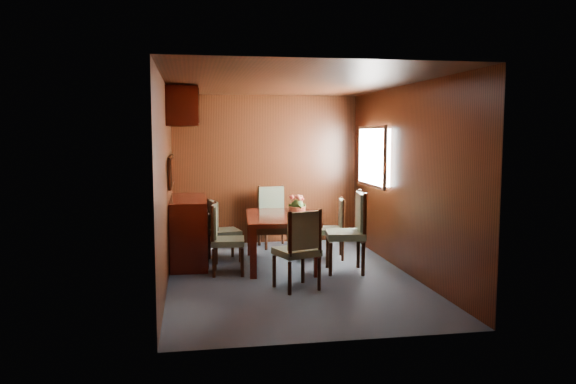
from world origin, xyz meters
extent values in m
plane|color=#303741|center=(0.00, 0.00, 0.00)|extent=(4.50, 4.50, 0.00)
cube|color=black|center=(-1.50, 0.00, 1.20)|extent=(0.02, 4.50, 2.40)
cube|color=black|center=(1.50, 0.00, 1.20)|extent=(0.02, 4.50, 2.40)
cube|color=black|center=(0.00, 2.25, 1.20)|extent=(3.00, 0.02, 2.40)
cube|color=black|center=(0.00, -2.25, 1.20)|extent=(3.00, 0.02, 2.40)
cube|color=black|center=(0.00, 0.00, 2.40)|extent=(3.00, 4.50, 0.02)
cube|color=white|center=(1.48, 1.10, 1.45)|extent=(0.14, 1.10, 0.80)
cube|color=#B2B2B7|center=(1.41, 1.10, 1.45)|extent=(0.04, 1.20, 0.90)
cube|color=black|center=(-1.47, 1.00, 1.28)|extent=(0.03, 1.36, 0.41)
cube|color=silver|center=(-1.45, 1.00, 1.28)|extent=(0.01, 1.30, 0.35)
cube|color=#350C06|center=(-1.30, 1.00, 2.13)|extent=(0.40, 1.40, 0.50)
cube|color=#350C06|center=(-1.25, 1.00, 0.45)|extent=(0.48, 1.40, 0.90)
cube|color=#350C06|center=(-0.47, -0.03, 0.32)|extent=(0.09, 0.09, 0.63)
cube|color=#350C06|center=(0.33, -0.09, 0.32)|extent=(0.09, 0.09, 0.63)
cube|color=#350C06|center=(-0.36, 1.31, 0.32)|extent=(0.09, 0.09, 0.63)
cube|color=#350C06|center=(0.43, 1.25, 0.32)|extent=(0.09, 0.09, 0.63)
cube|color=black|center=(-0.02, 0.61, 0.59)|extent=(0.91, 1.41, 0.09)
cube|color=#350C06|center=(-0.02, 0.61, 0.66)|extent=(1.02, 1.53, 0.05)
cylinder|color=black|center=(-0.92, 0.46, 0.18)|extent=(0.04, 0.04, 0.36)
cylinder|color=black|center=(-0.94, 0.10, 0.18)|extent=(0.04, 0.04, 0.36)
cylinder|color=black|center=(-0.56, 0.44, 0.18)|extent=(0.04, 0.04, 0.36)
cylinder|color=black|center=(-0.59, 0.07, 0.18)|extent=(0.04, 0.04, 0.36)
cube|color=#576950|center=(-0.75, 0.27, 0.42)|extent=(0.44, 0.46, 0.07)
cylinder|color=black|center=(-0.92, 0.47, 0.66)|extent=(0.04, 0.04, 0.48)
cylinder|color=black|center=(-0.95, 0.10, 0.66)|extent=(0.04, 0.04, 0.48)
cube|color=#576950|center=(-0.92, 0.28, 0.68)|extent=(0.09, 0.39, 0.41)
cylinder|color=black|center=(-0.96, 1.16, 0.18)|extent=(0.04, 0.04, 0.35)
cylinder|color=black|center=(-0.88, 0.81, 0.18)|extent=(0.04, 0.04, 0.35)
cylinder|color=black|center=(-0.63, 1.24, 0.18)|extent=(0.04, 0.04, 0.35)
cylinder|color=black|center=(-0.55, 0.88, 0.18)|extent=(0.04, 0.04, 0.35)
cube|color=#576950|center=(-0.75, 1.02, 0.40)|extent=(0.48, 0.49, 0.07)
cylinder|color=black|center=(-0.97, 1.16, 0.64)|extent=(0.04, 0.04, 0.47)
cylinder|color=black|center=(-0.89, 0.81, 0.64)|extent=(0.04, 0.04, 0.47)
cube|color=#576950|center=(-0.91, 0.99, 0.66)|extent=(0.14, 0.38, 0.40)
cylinder|color=black|center=(0.91, -0.14, 0.21)|extent=(0.05, 0.05, 0.42)
cylinder|color=black|center=(0.98, 0.29, 0.21)|extent=(0.05, 0.05, 0.42)
cylinder|color=black|center=(0.50, -0.08, 0.21)|extent=(0.05, 0.05, 0.42)
cylinder|color=black|center=(0.57, 0.35, 0.21)|extent=(0.05, 0.05, 0.42)
cube|color=#576950|center=(0.74, 0.11, 0.49)|extent=(0.55, 0.57, 0.09)
cylinder|color=black|center=(0.92, -0.14, 0.77)|extent=(0.05, 0.05, 0.56)
cylinder|color=black|center=(0.99, 0.29, 0.77)|extent=(0.05, 0.05, 0.56)
cube|color=#576950|center=(0.93, 0.08, 0.79)|extent=(0.13, 0.46, 0.48)
cylinder|color=black|center=(0.88, 0.72, 0.17)|extent=(0.04, 0.04, 0.35)
cylinder|color=black|center=(0.95, 1.07, 0.17)|extent=(0.04, 0.04, 0.35)
cylinder|color=black|center=(0.55, 0.78, 0.17)|extent=(0.04, 0.04, 0.35)
cylinder|color=black|center=(0.61, 1.13, 0.17)|extent=(0.04, 0.04, 0.35)
cube|color=#576950|center=(0.75, 0.93, 0.40)|extent=(0.46, 0.48, 0.07)
cylinder|color=black|center=(0.89, 0.72, 0.63)|extent=(0.04, 0.04, 0.46)
cylinder|color=black|center=(0.96, 1.07, 0.63)|extent=(0.04, 0.04, 0.46)
cube|color=#576950|center=(0.91, 0.90, 0.65)|extent=(0.12, 0.38, 0.39)
cylinder|color=black|center=(-0.15, -0.81, 0.19)|extent=(0.04, 0.04, 0.38)
cylinder|color=black|center=(0.22, -0.68, 0.19)|extent=(0.04, 0.04, 0.38)
cylinder|color=black|center=(-0.27, -0.46, 0.19)|extent=(0.04, 0.04, 0.38)
cylinder|color=black|center=(0.10, -0.33, 0.19)|extent=(0.04, 0.04, 0.38)
cube|color=#576950|center=(-0.02, -0.57, 0.44)|extent=(0.56, 0.55, 0.08)
cylinder|color=black|center=(-0.14, -0.82, 0.69)|extent=(0.04, 0.04, 0.50)
cylinder|color=black|center=(0.22, -0.69, 0.69)|extent=(0.04, 0.04, 0.50)
cube|color=#576950|center=(0.03, -0.74, 0.71)|extent=(0.40, 0.19, 0.43)
cylinder|color=black|center=(0.25, 2.06, 0.19)|extent=(0.04, 0.04, 0.39)
cylinder|color=black|center=(-0.14, 2.00, 0.19)|extent=(0.04, 0.04, 0.39)
cylinder|color=black|center=(0.31, 1.69, 0.19)|extent=(0.04, 0.04, 0.39)
cylinder|color=black|center=(-0.08, 1.63, 0.19)|extent=(0.04, 0.04, 0.39)
cube|color=#576950|center=(0.08, 1.85, 0.44)|extent=(0.52, 0.50, 0.08)
cylinder|color=black|center=(0.24, 2.07, 0.70)|extent=(0.04, 0.04, 0.51)
cylinder|color=black|center=(-0.15, 2.01, 0.70)|extent=(0.04, 0.04, 0.51)
cube|color=#576950|center=(0.05, 2.02, 0.72)|extent=(0.42, 0.12, 0.43)
cylinder|color=#BF5A3A|center=(0.27, 0.93, 0.72)|extent=(0.23, 0.23, 0.07)
sphere|color=#264A18|center=(0.27, 0.93, 0.77)|extent=(0.18, 0.18, 0.18)
camera|label=1|loc=(-1.20, -6.79, 1.79)|focal=35.00mm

